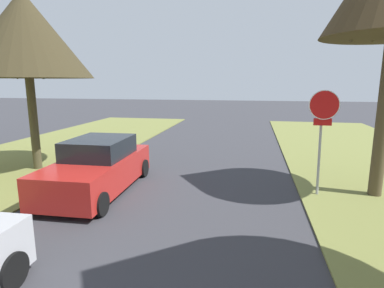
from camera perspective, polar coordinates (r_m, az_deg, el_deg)
stop_sign_far at (r=9.40m, az=22.65°, el=4.02°), size 0.81×0.32×2.97m
street_tree_left_mid_b at (r=12.88m, az=-28.03°, el=17.04°), size 4.45×4.45×6.25m
parked_sedan_red at (r=9.79m, az=-16.69°, el=-4.09°), size 2.04×4.44×1.57m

